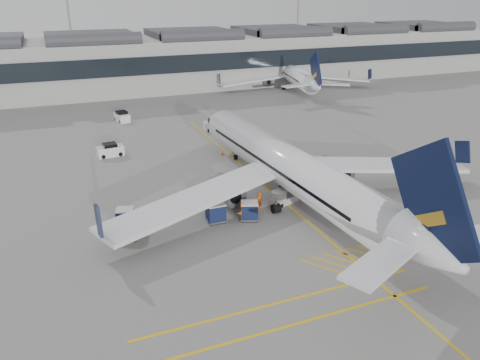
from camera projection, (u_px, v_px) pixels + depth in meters
name	position (u px, v px, depth m)	size (l,w,h in m)	color
ground	(211.00, 243.00, 41.52)	(220.00, 220.00, 0.00)	gray
terminal	(103.00, 63.00, 100.90)	(200.00, 20.45, 12.40)	#9E9E99
light_masts	(84.00, 19.00, 109.24)	(113.00, 0.60, 25.45)	slate
apron_markings	(265.00, 186.00, 53.58)	(0.25, 60.00, 0.01)	gold
airliner_main	(291.00, 169.00, 48.65)	(41.62, 45.55, 12.10)	silver
airliner_far	(292.00, 74.00, 105.83)	(34.51, 38.08, 10.24)	silver
belt_loader	(285.00, 197.00, 49.25)	(4.79, 2.75, 1.90)	beige
baggage_cart_a	(231.00, 196.00, 48.56)	(1.96, 1.69, 1.86)	gray
baggage_cart_b	(249.00, 210.00, 45.34)	(2.13, 1.95, 1.83)	gray
baggage_cart_c	(216.00, 212.00, 44.90)	(1.86, 1.54, 1.94)	gray
baggage_cart_d	(125.00, 217.00, 43.99)	(2.07, 1.86, 1.82)	gray
ramp_agent_a	(260.00, 201.00, 47.26)	(0.72, 0.47, 1.98)	#EB570C
ramp_agent_b	(241.00, 213.00, 44.99)	(0.90, 0.70, 1.85)	orange
pushback_tug	(126.00, 232.00, 42.07)	(2.70, 2.13, 1.32)	#55584B
safety_cone_nose	(222.00, 153.00, 63.39)	(0.37, 0.37, 0.52)	#F24C0A
safety_cone_engine	(338.00, 185.00, 53.01)	(0.38, 0.38, 0.53)	#F24C0A
service_van_left	(110.00, 150.00, 62.87)	(3.59, 2.07, 1.76)	silver
service_van_mid	(122.00, 117.00, 79.43)	(2.39, 3.74, 1.78)	silver
service_van_right	(216.00, 125.00, 74.29)	(3.90, 2.29, 1.90)	silver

